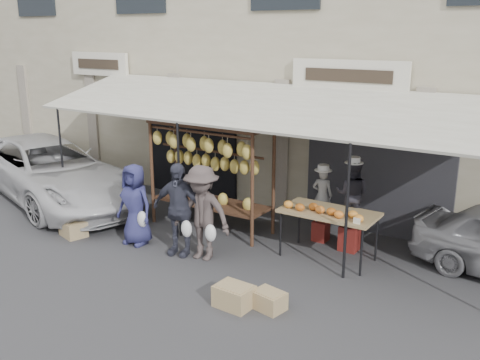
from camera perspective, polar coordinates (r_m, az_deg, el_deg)
The scene contains 16 objects.
ground_plane at distance 9.52m, azimuth -6.06°, elevation -9.23°, with size 90.00×90.00×0.00m, color #2D2D30.
shophouse at distance 14.26m, azimuth 10.70°, elevation 13.97°, with size 24.00×6.15×7.30m.
awning at distance 10.59m, azimuth 1.45°, elevation 7.93°, with size 10.00×2.35×2.92m.
banana_rack at distance 10.80m, azimuth -3.35°, elevation 2.67°, with size 2.60×0.90×2.24m.
produce_table at distance 9.60m, azimuth 9.37°, elevation -3.51°, with size 1.70×0.90×1.04m.
vendor_left at distance 10.43m, azimuth 8.77°, elevation -1.63°, with size 0.39×0.25×1.06m, color gray.
vendor_right at distance 10.02m, azimuth 11.87°, elevation -1.48°, with size 0.61×0.47×1.25m, color #25232B.
customer_left at distance 10.42m, azimuth -11.14°, elevation -2.57°, with size 0.77×0.50×1.58m, color navy.
customer_mid at distance 9.78m, azimuth -6.60°, elevation -3.11°, with size 1.01×0.42×1.73m, color #343645.
customer_right at distance 9.54m, azimuth -4.08°, elevation -3.52°, with size 1.12×0.64×1.73m, color #473C3A.
stool_left at distance 10.67m, azimuth 8.60°, elevation -5.38°, with size 0.28×0.28×0.40m, color maroon.
stool_right at distance 10.30m, azimuth 11.61°, elevation -6.08°, with size 0.34×0.34×0.48m, color maroon.
crate_near_a at distance 8.16m, azimuth -0.63°, elevation -12.29°, with size 0.55×0.42×0.33m, color tan.
crate_near_b at distance 8.12m, azimuth 3.11°, elevation -12.71°, with size 0.46×0.35×0.28m, color tan.
crate_far at distance 11.30m, azimuth -17.35°, elevation -4.95°, with size 0.53×0.40×0.32m, color tan.
van at distance 14.08m, azimuth -19.93°, elevation 2.53°, with size 2.28×4.94×2.06m, color silver.
Camera 1 is at (5.54, -6.64, 3.98)m, focal length 40.00 mm.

